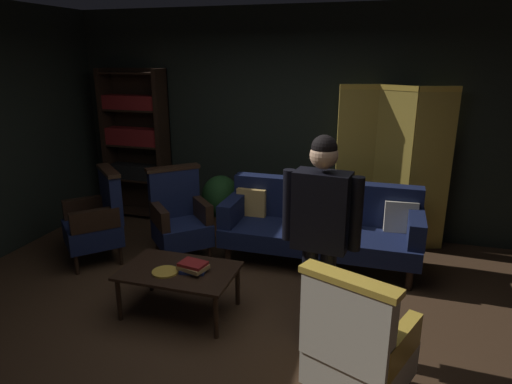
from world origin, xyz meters
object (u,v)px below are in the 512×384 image
(folding_screen, at_px, (392,165))
(book_red_leather, at_px, (193,264))
(armchair_wing_left, at_px, (98,219))
(potted_plant, at_px, (221,201))
(velvet_couch, at_px, (321,223))
(standing_figure, at_px, (321,227))
(bookshelf, at_px, (136,142))
(book_navy_cloth, at_px, (193,270))
(armchair_gilt_accent, at_px, (357,347))
(book_tan_leather, at_px, (193,267))
(coffee_table, at_px, (179,274))
(brass_tray, at_px, (165,272))
(armchair_wing_right, at_px, (180,218))

(folding_screen, bearing_deg, book_red_leather, -126.63)
(armchair_wing_left, relative_size, potted_plant, 1.35)
(velvet_couch, height_order, standing_figure, standing_figure)
(bookshelf, relative_size, book_navy_cloth, 9.49)
(armchair_gilt_accent, distance_m, book_tan_leather, 1.64)
(coffee_table, xyz_separation_m, standing_figure, (1.25, -0.16, 0.65))
(bookshelf, height_order, armchair_gilt_accent, bookshelf)
(folding_screen, relative_size, brass_tray, 8.36)
(armchair_wing_left, bearing_deg, armchair_wing_right, 19.95)
(book_tan_leather, bearing_deg, folding_screen, 53.37)
(bookshelf, distance_m, book_red_leather, 2.87)
(potted_plant, distance_m, book_red_leather, 1.89)
(armchair_wing_left, bearing_deg, potted_plant, 47.85)
(book_tan_leather, xyz_separation_m, book_red_leather, (0.00, -0.00, 0.03))
(book_red_leather, bearing_deg, book_navy_cloth, 0.00)
(velvet_couch, height_order, brass_tray, velvet_couch)
(book_navy_cloth, bearing_deg, book_tan_leather, 90.00)
(folding_screen, relative_size, armchair_gilt_accent, 1.83)
(folding_screen, xyz_separation_m, armchair_wing_left, (-3.06, -1.42, -0.50))
(armchair_wing_right, relative_size, potted_plant, 1.35)
(coffee_table, distance_m, armchair_wing_left, 1.52)
(velvet_couch, distance_m, armchair_wing_left, 2.46)
(folding_screen, distance_m, bookshelf, 3.40)
(coffee_table, relative_size, book_navy_cloth, 4.63)
(armchair_gilt_accent, height_order, book_red_leather, armchair_gilt_accent)
(brass_tray, bearing_deg, armchair_wing_left, 147.30)
(armchair_wing_left, height_order, brass_tray, armchair_wing_left)
(armchair_wing_right, bearing_deg, coffee_table, -64.36)
(book_tan_leather, distance_m, book_red_leather, 0.03)
(bookshelf, height_order, armchair_wing_right, bookshelf)
(coffee_table, xyz_separation_m, book_navy_cloth, (0.14, 0.00, 0.06))
(bookshelf, distance_m, velvet_couch, 2.87)
(book_navy_cloth, distance_m, book_red_leather, 0.06)
(bookshelf, height_order, potted_plant, bookshelf)
(folding_screen, xyz_separation_m, book_red_leather, (-1.59, -2.13, -0.49))
(armchair_gilt_accent, height_order, book_tan_leather, armchair_gilt_accent)
(armchair_wing_left, distance_m, book_navy_cloth, 1.63)
(armchair_gilt_accent, relative_size, standing_figure, 0.61)
(book_tan_leather, bearing_deg, book_red_leather, -90.00)
(book_navy_cloth, bearing_deg, velvet_couch, 57.91)
(armchair_gilt_accent, bearing_deg, standing_figure, 119.81)
(book_tan_leather, relative_size, brass_tray, 1.04)
(velvet_couch, distance_m, potted_plant, 1.41)
(folding_screen, distance_m, standing_figure, 2.34)
(folding_screen, bearing_deg, bookshelf, 179.60)
(velvet_couch, bearing_deg, brass_tray, -126.47)
(book_tan_leather, bearing_deg, armchair_gilt_accent, -27.37)
(standing_figure, bearing_deg, armchair_wing_right, 145.98)
(coffee_table, distance_m, book_red_leather, 0.18)
(armchair_gilt_accent, distance_m, standing_figure, 0.87)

